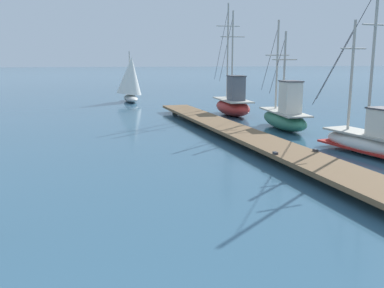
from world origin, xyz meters
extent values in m
cube|color=brown|center=(6.40, 15.64, 0.37)|extent=(3.85, 23.70, 0.16)
cylinder|color=#3D3023|center=(7.01, 8.58, 0.15)|extent=(0.36, 0.36, 0.29)
cylinder|color=#3D3023|center=(6.60, 13.29, 0.15)|extent=(0.36, 0.36, 0.29)
cylinder|color=#3D3023|center=(6.19, 18.00, 0.15)|extent=(0.36, 0.36, 0.29)
cylinder|color=#3D3023|center=(5.78, 22.70, 0.15)|extent=(0.36, 0.36, 0.29)
cylinder|color=#3D3023|center=(5.37, 27.41, 0.15)|extent=(0.36, 0.36, 0.29)
cube|color=#333338|center=(6.01, 10.86, 0.49)|extent=(0.14, 0.21, 0.08)
cube|color=#333338|center=(7.60, 11.00, 0.49)|extent=(0.14, 0.21, 0.08)
ellipsoid|color=#337556|center=(9.71, 18.40, 0.48)|extent=(1.73, 4.91, 0.96)
cube|color=#B2AD9E|center=(9.71, 18.40, 0.92)|extent=(1.53, 4.41, 0.08)
cube|color=silver|center=(9.67, 17.67, 1.76)|extent=(0.90, 1.18, 1.59)
cube|color=#3D3D42|center=(9.67, 17.67, 2.58)|extent=(0.97, 1.27, 0.06)
cylinder|color=#B2ADA3|center=(9.72, 18.64, 3.04)|extent=(0.11, 0.11, 4.15)
cylinder|color=#B2ADA3|center=(9.72, 18.64, 3.66)|extent=(1.36, 0.12, 0.06)
cylinder|color=#333338|center=(9.77, 19.76, 3.24)|extent=(0.12, 2.16, 3.07)
cylinder|color=#B2ADA3|center=(9.77, 19.73, 3.37)|extent=(0.11, 0.11, 4.81)
cylinder|color=#B2ADA3|center=(9.77, 19.73, 3.90)|extent=(1.36, 0.12, 0.06)
cylinder|color=#333338|center=(9.83, 21.02, 3.61)|extent=(0.14, 2.50, 3.56)
ellipsoid|color=silver|center=(10.42, 11.87, 0.41)|extent=(2.31, 4.80, 0.83)
cube|color=#B2AD9E|center=(10.42, 11.87, 0.79)|extent=(2.06, 4.32, 0.08)
cube|color=#B21E19|center=(10.42, 11.87, 0.23)|extent=(2.31, 4.72, 0.08)
cylinder|color=#B2ADA3|center=(10.38, 12.10, 3.78)|extent=(0.11, 0.11, 5.90)
cylinder|color=#B2ADA3|center=(10.38, 12.10, 4.96)|extent=(1.28, 0.31, 0.06)
cylinder|color=#333338|center=(10.07, 13.66, 4.07)|extent=(0.63, 3.01, 4.36)
cylinder|color=#B2ADA3|center=(10.18, 13.12, 3.03)|extent=(0.11, 0.11, 4.40)
cylinder|color=#B2ADA3|center=(10.18, 13.12, 4.11)|extent=(1.28, 0.31, 0.06)
cylinder|color=#333338|center=(9.94, 14.28, 3.25)|extent=(0.47, 2.25, 3.26)
ellipsoid|color=#AD2823|center=(8.73, 24.41, 0.53)|extent=(1.83, 4.68, 1.07)
cube|color=#B2AD9E|center=(8.73, 24.41, 1.03)|extent=(1.61, 4.22, 0.08)
cube|color=#565B66|center=(8.73, 23.71, 1.83)|extent=(0.90, 1.16, 1.52)
cube|color=#3D3D42|center=(8.73, 23.71, 2.62)|extent=(0.97, 1.25, 0.06)
cylinder|color=#B2ADA3|center=(8.73, 24.64, 3.91)|extent=(0.11, 0.11, 5.68)
cylinder|color=#B2ADA3|center=(8.73, 24.64, 5.10)|extent=(1.63, 0.07, 0.06)
cylinder|color=#333338|center=(8.72, 26.17, 4.19)|extent=(0.04, 2.95, 4.20)
cylinder|color=#B2ADA3|center=(8.72, 25.69, 4.20)|extent=(0.11, 0.11, 6.27)
cylinder|color=#B2ADA3|center=(8.72, 25.69, 5.85)|extent=(1.63, 0.07, 0.06)
cylinder|color=#333338|center=(8.71, 27.38, 4.52)|extent=(0.04, 3.25, 4.63)
ellipsoid|color=silver|center=(2.77, 35.15, 0.30)|extent=(1.36, 4.37, 0.60)
cylinder|color=#B2ADA3|center=(2.76, 35.25, 2.47)|extent=(0.08, 0.08, 3.74)
cone|color=silver|center=(2.78, 34.90, 2.29)|extent=(2.60, 2.30, 3.39)
camera|label=1|loc=(0.13, -2.66, 3.71)|focal=39.93mm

